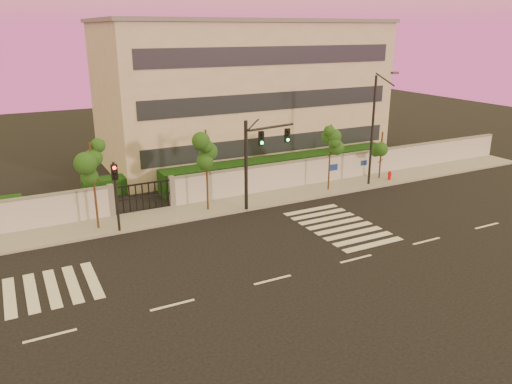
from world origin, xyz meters
TOP-DOWN VIEW (x-y plane):
  - ground at (0.00, 0.00)m, footprint 120.00×120.00m
  - sidewalk at (0.00, 10.50)m, footprint 60.00×3.00m
  - perimeter_wall at (0.10, 12.00)m, footprint 60.00×0.36m
  - hedge_row at (1.17, 14.74)m, footprint 41.00×4.25m
  - institutional_building at (9.00, 21.99)m, footprint 24.40×12.40m
  - road_markings at (-1.58, 3.76)m, footprint 57.00×7.62m
  - street_tree_c at (-6.19, 10.23)m, footprint 1.63×1.30m
  - street_tree_d at (0.85, 10.24)m, footprint 1.61×1.28m
  - street_tree_e at (10.37, 10.12)m, footprint 1.51×1.20m
  - street_tree_f at (15.70, 10.70)m, footprint 1.59×1.26m
  - traffic_signal_main at (3.85, 9.10)m, footprint 3.79×0.85m
  - traffic_signal_secondary at (-5.19, 9.22)m, footprint 0.34×0.33m
  - streetlight_east at (13.90, 9.65)m, footprint 0.52×2.09m
  - fire_hydrant at (16.12, 9.99)m, footprint 0.33×0.31m

SIDE VIEW (x-z plane):
  - ground at x=0.00m, z-range 0.00..0.00m
  - road_markings at x=-1.58m, z-range 0.00..0.02m
  - sidewalk at x=0.00m, z-range 0.00..0.15m
  - fire_hydrant at x=16.12m, z-range 0.00..0.84m
  - hedge_row at x=1.17m, z-range -0.08..1.72m
  - perimeter_wall at x=0.10m, z-range -0.03..2.17m
  - traffic_signal_secondary at x=-5.19m, z-range 0.58..4.89m
  - street_tree_f at x=15.70m, z-range 0.92..4.79m
  - street_tree_e at x=10.37m, z-range 1.18..6.17m
  - traffic_signal_main at x=3.85m, z-range 0.80..6.82m
  - street_tree_c at x=-6.19m, z-range 1.27..6.63m
  - street_tree_d at x=0.85m, z-range 1.28..6.73m
  - streetlight_east at x=13.90m, z-range 0.35..9.03m
  - institutional_building at x=9.00m, z-range 0.03..12.28m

